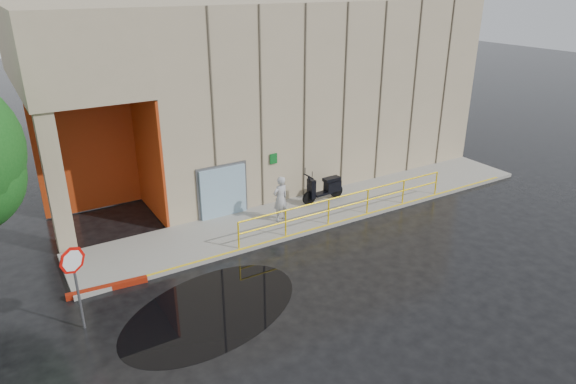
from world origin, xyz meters
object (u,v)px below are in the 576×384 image
person (280,199)px  scooter (324,181)px  stop_sign (74,270)px  red_curb (108,288)px

person → scooter: 2.59m
person → scooter: bearing=-173.3°
stop_sign → person: bearing=15.4°
scooter → stop_sign: stop_sign is taller
person → stop_sign: (-7.87, -2.83, 0.79)m
person → red_curb: person is taller
stop_sign → red_curb: bearing=53.5°
scooter → stop_sign: bearing=-162.7°
person → red_curb: bearing=1.9°
scooter → red_curb: bearing=-169.7°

